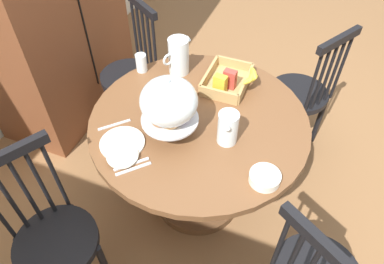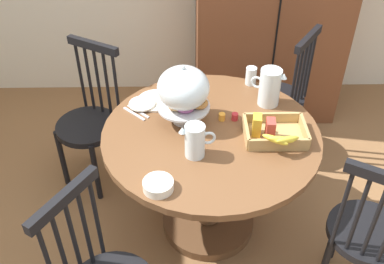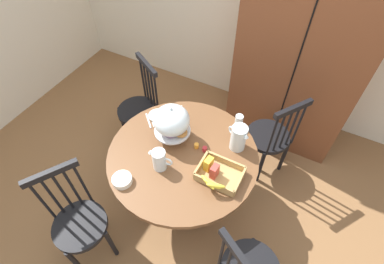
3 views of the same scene
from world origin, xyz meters
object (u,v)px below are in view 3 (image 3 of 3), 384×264
wooden_armoire (302,55)px  windsor_chair_facing_door (140,110)px  dining_table (183,170)px  drinking_glass (239,121)px  cereal_basket (217,174)px  cereal_bowl (122,180)px  china_plate_small (157,115)px  windsor_chair_by_cabinet (270,138)px  orange_juice_pitcher (160,161)px  pastry_stand_with_dome (172,122)px  china_plate_large (168,116)px  windsor_chair_far_side (79,223)px  milk_pitcher (238,139)px

wooden_armoire → windsor_chair_facing_door: (-1.26, -0.85, -0.53)m
dining_table → drinking_glass: 0.60m
cereal_basket → cereal_bowl: bearing=-149.0°
windsor_chair_facing_door → cereal_basket: (1.06, -0.52, 0.33)m
china_plate_small → windsor_chair_by_cabinet: bearing=27.9°
orange_juice_pitcher → pastry_stand_with_dome: bearing=101.0°
cereal_basket → pastry_stand_with_dome: bearing=160.1°
pastry_stand_with_dome → dining_table: bearing=-34.7°
china_plate_large → pastry_stand_with_dome: bearing=-50.2°
drinking_glass → windsor_chair_by_cabinet: bearing=44.7°
orange_juice_pitcher → china_plate_small: bearing=124.5°
wooden_armoire → windsor_chair_far_side: bearing=-116.0°
dining_table → china_plate_small: bearing=147.4°
cereal_basket → china_plate_large: cereal_basket is taller
pastry_stand_with_dome → china_plate_large: (-0.16, 0.19, -0.19)m
wooden_armoire → pastry_stand_with_dome: size_ratio=5.70×
milk_pitcher → dining_table: bearing=-142.8°
windsor_chair_far_side → wooden_armoire: bearing=64.0°
milk_pitcher → cereal_basket: (-0.02, -0.32, -0.06)m
dining_table → milk_pitcher: size_ratio=5.29×
orange_juice_pitcher → cereal_bowl: size_ratio=1.30×
cereal_basket → dining_table: bearing=168.1°
cereal_basket → windsor_chair_by_cabinet: bearing=75.6°
drinking_glass → windsor_chair_far_side: bearing=-122.0°
wooden_armoire → orange_juice_pitcher: 1.61m
dining_table → pastry_stand_with_dome: (-0.14, 0.10, 0.42)m
windsor_chair_by_cabinet → windsor_chair_facing_door: 1.28m
dining_table → pastry_stand_with_dome: 0.45m
windsor_chair_facing_door → china_plate_small: size_ratio=6.50×
orange_juice_pitcher → cereal_bowl: 0.29m
cereal_basket → cereal_bowl: (-0.57, -0.34, -0.02)m
windsor_chair_far_side → milk_pitcher: bearing=50.3°
milk_pitcher → china_plate_small: (-0.71, -0.01, -0.08)m
windsor_chair_far_side → drinking_glass: size_ratio=8.86×
windsor_chair_far_side → china_plate_large: 1.07m
dining_table → drinking_glass: size_ratio=10.43×
windsor_chair_by_cabinet → orange_juice_pitcher: (-0.60, -0.89, 0.37)m
china_plate_small → drinking_glass: size_ratio=1.36×
dining_table → pastry_stand_with_dome: pastry_stand_with_dome is taller
pastry_stand_with_dome → orange_juice_pitcher: 0.30m
cereal_basket → windsor_chair_far_side: bearing=-140.1°
china_plate_small → orange_juice_pitcher: bearing=-55.5°
windsor_chair_by_cabinet → windsor_chair_facing_door: bearing=-168.5°
cereal_bowl → drinking_glass: drinking_glass is taller
windsor_chair_by_cabinet → orange_juice_pitcher: bearing=-124.0°
orange_juice_pitcher → windsor_chair_facing_door: bearing=136.1°
wooden_armoire → drinking_glass: wooden_armoire is taller
windsor_chair_facing_door → pastry_stand_with_dome: size_ratio=2.83×
windsor_chair_far_side → china_plate_large: bearing=79.7°
pastry_stand_with_dome → windsor_chair_facing_door: bearing=149.4°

